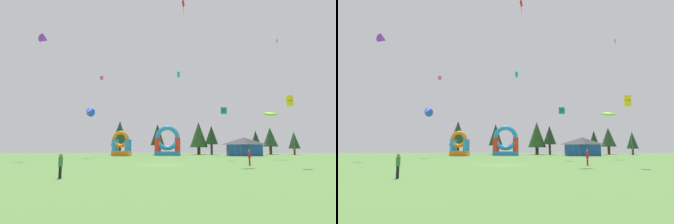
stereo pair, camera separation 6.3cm
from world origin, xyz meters
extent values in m
plane|color=#5B8C42|center=(0.00, 0.00, 0.00)|extent=(120.00, 120.00, 0.00)
cube|color=yellow|center=(13.29, -3.78, 6.45)|extent=(0.80, 0.80, 0.48)
cube|color=yellow|center=(13.29, -3.78, 7.03)|extent=(0.80, 0.80, 0.48)
cylinder|color=silver|center=(12.92, -5.06, 3.37)|extent=(0.76, 2.57, 6.74)
cube|color=#EA599E|center=(-15.66, 26.63, 17.21)|extent=(0.87, 0.87, 0.36)
cube|color=#EA599E|center=(-15.66, 26.63, 17.64)|extent=(0.87, 0.87, 0.36)
cylinder|color=silver|center=(-13.54, 23.72, 8.71)|extent=(4.26, 5.83, 17.43)
ellipsoid|color=#8CD826|center=(17.13, 14.18, 7.54)|extent=(2.67, 2.45, 1.06)
cylinder|color=silver|center=(16.51, 14.65, 3.77)|extent=(1.25, 0.97, 7.55)
cube|color=#0C7F7A|center=(8.78, 10.28, 7.39)|extent=(1.02, 1.02, 0.43)
cube|color=#0C7F7A|center=(8.78, 10.28, 7.91)|extent=(1.02, 1.02, 0.43)
cylinder|color=silver|center=(9.69, 9.82, 3.83)|extent=(1.84, 0.93, 7.66)
cube|color=#19B7CC|center=(1.64, 22.49, 16.52)|extent=(0.57, 0.57, 0.50)
cube|color=#19B7CC|center=(1.64, 22.49, 17.12)|extent=(0.57, 0.57, 0.50)
cylinder|color=silver|center=(1.59, 21.16, 8.41)|extent=(0.13, 2.67, 16.82)
cone|color=blue|center=(-15.56, 18.85, 8.60)|extent=(1.98, 2.11, 2.07)
cylinder|color=silver|center=(-16.29, 18.93, 4.30)|extent=(1.47, 0.17, 8.60)
pyramid|color=red|center=(2.71, 7.94, 24.21)|extent=(0.55, 0.98, 0.98)
cylinder|color=red|center=(2.65, 7.97, 23.32)|extent=(0.04, 0.04, 1.79)
cylinder|color=silver|center=(-0.82, 6.47, 12.11)|extent=(6.95, 3.01, 24.22)
cylinder|color=silver|center=(8.53, 4.66, 13.67)|extent=(3.80, 2.26, 27.34)
pyramid|color=orange|center=(25.08, 30.90, 26.96)|extent=(0.32, 0.86, 0.85)
cylinder|color=orange|center=(25.02, 30.89, 26.16)|extent=(0.04, 0.04, 1.60)
cylinder|color=silver|center=(23.03, 28.10, 13.48)|extent=(4.00, 5.60, 26.97)
cone|color=purple|center=(-20.54, 10.28, 19.88)|extent=(1.80, 1.74, 1.44)
cylinder|color=silver|center=(-16.88, 8.78, 9.94)|extent=(7.32, 3.02, 19.89)
cylinder|color=#B21E26|center=(9.74, -0.91, 0.42)|extent=(0.14, 0.14, 0.85)
cylinder|color=#B21E26|center=(9.71, -0.75, 0.42)|extent=(0.14, 0.14, 0.85)
cylinder|color=#B21E26|center=(9.72, -0.83, 1.19)|extent=(0.34, 0.34, 0.67)
sphere|color=#9E704C|center=(9.72, -0.83, 1.64)|extent=(0.23, 0.23, 0.23)
cylinder|color=black|center=(-5.78, -13.92, 0.40)|extent=(0.16, 0.16, 0.79)
cylinder|color=black|center=(-5.91, -13.83, 0.40)|extent=(0.16, 0.16, 0.79)
cylinder|color=#33723F|center=(-5.85, -13.88, 1.11)|extent=(0.39, 0.39, 0.63)
sphere|color=#9E704C|center=(-5.85, -13.88, 1.53)|extent=(0.21, 0.21, 0.21)
cube|color=orange|center=(-11.72, 30.92, 0.57)|extent=(4.02, 3.61, 1.13)
cylinder|color=#268CD8|center=(-13.23, 29.62, 2.46)|extent=(1.01, 1.01, 2.66)
cylinder|color=#268CD8|center=(-10.22, 29.62, 2.46)|extent=(1.01, 1.01, 2.66)
cylinder|color=#268CD8|center=(-13.23, 32.22, 2.46)|extent=(1.01, 1.01, 2.66)
cylinder|color=#268CD8|center=(-10.22, 32.22, 2.46)|extent=(1.01, 1.01, 2.66)
torus|color=orange|center=(-11.72, 29.62, 3.79)|extent=(3.82, 0.81, 3.82)
cube|color=#268CD8|center=(-1.19, 34.60, 0.48)|extent=(6.12, 4.66, 0.97)
cylinder|color=red|center=(-3.59, 32.92, 2.57)|extent=(1.31, 1.31, 3.20)
cylinder|color=red|center=(1.22, 32.92, 2.57)|extent=(1.31, 1.31, 3.20)
cylinder|color=red|center=(-3.59, 36.28, 2.57)|extent=(1.31, 1.31, 3.20)
cylinder|color=red|center=(1.22, 36.28, 2.57)|extent=(1.31, 1.31, 3.20)
torus|color=#268CD8|center=(-1.19, 32.92, 4.16)|extent=(5.86, 1.04, 5.86)
cube|color=#19478C|center=(16.51, 31.60, 1.29)|extent=(7.44, 3.57, 2.59)
pyramid|color=#3F3F47|center=(16.51, 31.60, 3.41)|extent=(7.44, 3.57, 1.65)
cylinder|color=#4C331E|center=(-14.77, 41.92, 1.22)|extent=(0.86, 0.86, 2.43)
cone|color=#1E4221|center=(-14.77, 41.92, 5.77)|extent=(4.77, 4.77, 6.67)
cylinder|color=#4C331E|center=(-4.22, 40.35, 1.23)|extent=(0.67, 0.67, 2.46)
cone|color=#193819|center=(-4.22, 40.35, 5.28)|extent=(3.72, 3.72, 5.64)
cylinder|color=#4C331E|center=(6.79, 41.43, 0.96)|extent=(0.86, 0.86, 1.93)
cone|color=#234C1E|center=(6.79, 41.43, 5.32)|extent=(4.76, 4.76, 6.79)
cylinder|color=#4C331E|center=(10.10, 40.55, 1.36)|extent=(0.62, 0.62, 2.73)
cone|color=#193819|center=(10.10, 40.55, 5.19)|extent=(3.47, 3.47, 4.93)
cylinder|color=#4C331E|center=(21.94, 41.68, 1.00)|extent=(0.50, 0.50, 2.01)
cone|color=#193819|center=(21.94, 41.68, 4.21)|extent=(2.75, 2.75, 4.41)
cylinder|color=#4C331E|center=(26.53, 44.16, 1.06)|extent=(0.72, 0.72, 2.12)
cone|color=#1E4221|center=(26.53, 44.16, 4.74)|extent=(4.01, 4.01, 5.23)
cylinder|color=#4C331E|center=(31.71, 41.18, 0.80)|extent=(0.52, 0.52, 1.60)
cone|color=#1E4221|center=(31.71, 41.18, 3.83)|extent=(2.91, 2.91, 4.44)
camera|label=1|loc=(2.18, -31.68, 2.07)|focal=28.91mm
camera|label=2|loc=(2.24, -31.68, 2.07)|focal=28.91mm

